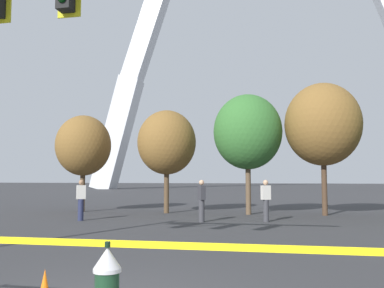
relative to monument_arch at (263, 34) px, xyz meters
The scene contains 9 objects.
caution_tape_barrier 58.47m from the monument_arch, 89.31° to the right, with size 6.59×0.16×1.02m.
monument_arch is the anchor object (origin of this frame).
tree_far_left 44.47m from the monument_arch, 100.51° to the right, with size 2.73×2.73×4.77m.
tree_left_mid 43.79m from the monument_arch, 94.50° to the right, with size 2.80×2.80×4.91m.
tree_center_left 43.47m from the monument_arch, 88.90° to the right, with size 3.16×3.16×5.53m.
tree_center_right 43.36m from the monument_arch, 84.01° to the right, with size 3.40×3.40×5.94m.
pedestrian_walking_left 47.57m from the monument_arch, 87.76° to the right, with size 0.39×0.34×1.59m.
pedestrian_standing_center 48.07m from the monument_arch, 90.95° to the right, with size 0.36×0.39×1.59m.
pedestrian_walking_right 48.79m from the monument_arch, 97.10° to the right, with size 0.39×0.35×1.59m.
Camera 1 is at (2.29, -5.08, 1.68)m, focal length 39.45 mm.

